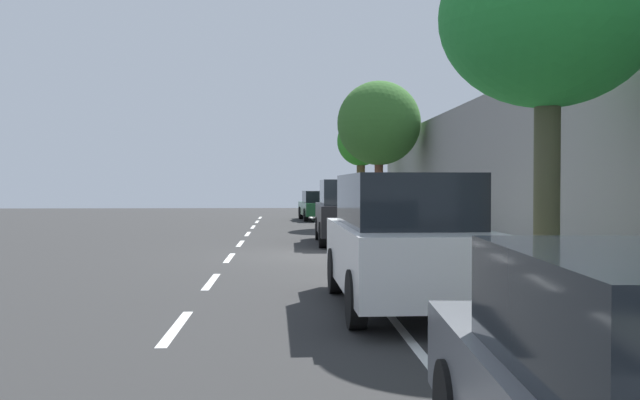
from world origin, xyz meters
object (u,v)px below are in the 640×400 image
object	(u,v)px
parked_suv_white_second	(403,239)
street_tree_corner	(361,143)
parked_suv_black_mid	(348,211)
parked_sedan_green_far	(319,206)
cyclist_with_backpack	(354,204)
bicycle_at_curb	(347,221)
street_tree_mid_block	(548,18)
street_tree_far_end	(379,124)

from	to	relation	value
parked_suv_white_second	street_tree_corner	size ratio (longest dim) A/B	0.87
parked_suv_white_second	parked_suv_black_mid	world-z (taller)	same
parked_sedan_green_far	cyclist_with_backpack	size ratio (longest dim) A/B	2.54
bicycle_at_curb	parked_suv_white_second	bearing A→B (deg)	-92.43
parked_sedan_green_far	street_tree_corner	size ratio (longest dim) A/B	0.83
street_tree_mid_block	street_tree_far_end	world-z (taller)	street_tree_far_end
parked_suv_black_mid	parked_sedan_green_far	bearing A→B (deg)	90.93
cyclist_with_backpack	street_tree_corner	bearing A→B (deg)	82.21
street_tree_mid_block	street_tree_corner	world-z (taller)	street_tree_mid_block
parked_suv_white_second	street_tree_far_end	size ratio (longest dim) A/B	0.76
parked_suv_white_second	parked_sedan_green_far	xyz separation A→B (m)	(-0.01, 25.42, -0.27)
parked_suv_white_second	cyclist_with_backpack	size ratio (longest dim) A/B	2.67
parked_sedan_green_far	bicycle_at_curb	distance (m)	8.38
street_tree_far_end	street_tree_corner	distance (m)	7.16
street_tree_corner	parked_suv_white_second	bearing A→B (deg)	-94.99
street_tree_mid_block	cyclist_with_backpack	bearing A→B (deg)	94.94
parked_suv_white_second	street_tree_far_end	distance (m)	20.17
parked_sedan_green_far	street_tree_corner	world-z (taller)	street_tree_corner
bicycle_at_curb	cyclist_with_backpack	size ratio (longest dim) A/B	0.98
bicycle_at_curb	street_tree_mid_block	xyz separation A→B (m)	(1.62, -16.65, 4.04)
street_tree_corner	street_tree_far_end	bearing A→B (deg)	-90.00
parked_suv_white_second	street_tree_mid_block	size ratio (longest dim) A/B	0.82
parked_suv_white_second	street_tree_far_end	xyz separation A→B (m)	(2.35, 19.73, 3.48)
street_tree_corner	parked_suv_black_mid	bearing A→B (deg)	-97.72
parked_suv_white_second	street_tree_far_end	bearing A→B (deg)	83.21
street_tree_mid_block	street_tree_far_end	distance (m)	19.29
parked_suv_black_mid	parked_sedan_green_far	distance (m)	14.22
parked_suv_black_mid	cyclist_with_backpack	bearing A→B (deg)	82.41
parked_sedan_green_far	parked_suv_black_mid	bearing A→B (deg)	-89.07
street_tree_mid_block	parked_suv_black_mid	bearing A→B (deg)	101.14
street_tree_mid_block	street_tree_far_end	bearing A→B (deg)	90.00
bicycle_at_curb	street_tree_far_end	xyz separation A→B (m)	(1.62, 2.64, 4.12)
parked_suv_white_second	bicycle_at_curb	size ratio (longest dim) A/B	2.72
street_tree_far_end	street_tree_corner	world-z (taller)	street_tree_far_end
street_tree_far_end	cyclist_with_backpack	bearing A→B (deg)	-114.40
bicycle_at_curb	parked_suv_black_mid	bearing A→B (deg)	-94.87
bicycle_at_curb	street_tree_corner	xyz separation A→B (m)	(1.62, 9.79, 3.72)
parked_sedan_green_far	cyclist_with_backpack	xyz separation A→B (m)	(0.95, -8.78, 0.34)
parked_suv_black_mid	street_tree_far_end	bearing A→B (deg)	76.00
parked_suv_white_second	bicycle_at_curb	bearing A→B (deg)	87.57
bicycle_at_curb	street_tree_far_end	bearing A→B (deg)	58.47
parked_suv_white_second	street_tree_mid_block	xyz separation A→B (m)	(2.35, 0.44, 3.40)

